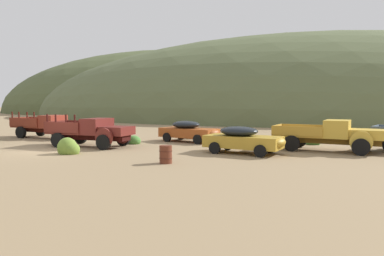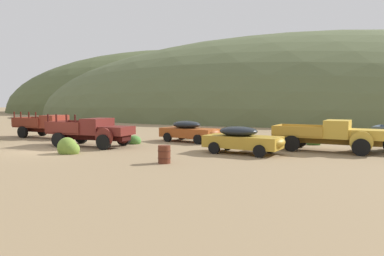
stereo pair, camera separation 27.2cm
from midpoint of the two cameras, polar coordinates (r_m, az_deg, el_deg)
ground_plane at (r=23.28m, az=-22.93°, el=-3.46°), size 300.00×300.00×0.00m
hill_far_left at (r=105.79m, az=-4.47°, el=2.54°), size 100.23×69.91×35.08m
hill_distant at (r=74.11m, az=16.08°, el=1.71°), size 112.22×64.72×31.32m
truck_rust_red at (r=31.44m, az=-21.69°, el=0.30°), size 6.60×2.81×2.16m
truck_oxblood at (r=24.40m, az=-15.41°, el=-0.58°), size 5.86×2.78×2.16m
car_oxide_orange at (r=26.46m, az=-0.57°, el=-0.48°), size 4.91×2.92×1.57m
car_mustard at (r=20.67m, az=8.12°, el=-1.82°), size 4.85×2.70×1.57m
truck_faded_yellow at (r=22.89m, az=21.68°, el=-1.04°), size 6.46×3.34×1.89m
oil_drum_by_truck at (r=17.31m, az=-4.67°, el=-4.23°), size 0.64×0.64×0.87m
bush_between_trucks at (r=26.17m, az=18.47°, el=-2.16°), size 1.01×0.68×0.66m
bush_back_edge at (r=21.64m, az=-19.46°, el=-3.16°), size 1.33×1.04×1.21m
bush_front_left at (r=25.67m, az=-9.65°, el=-2.05°), size 1.02×0.92×0.77m
bush_front_right at (r=28.97m, az=0.01°, el=-1.10°), size 1.25×1.04×1.11m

